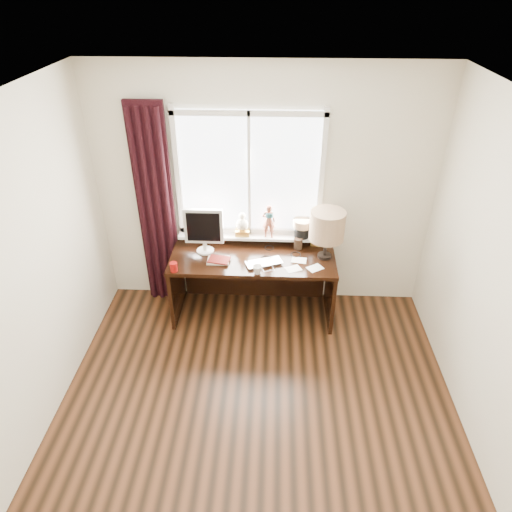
{
  "coord_description": "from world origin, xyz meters",
  "views": [
    {
      "loc": [
        0.11,
        -2.33,
        3.29
      ],
      "look_at": [
        -0.05,
        1.25,
        1.0
      ],
      "focal_mm": 32.0,
      "sensor_mm": 36.0,
      "label": 1
    }
  ],
  "objects_px": {
    "laptop": "(264,263)",
    "table_lamp": "(327,226)",
    "mug": "(257,269)",
    "monitor": "(204,228)",
    "red_cup": "(174,267)",
    "desk": "(253,271)"
  },
  "relations": [
    {
      "from": "desk",
      "to": "monitor",
      "type": "height_order",
      "value": "monitor"
    },
    {
      "from": "mug",
      "to": "monitor",
      "type": "relative_size",
      "value": 0.19
    },
    {
      "from": "red_cup",
      "to": "mug",
      "type": "bearing_deg",
      "value": 0.0
    },
    {
      "from": "laptop",
      "to": "desk",
      "type": "bearing_deg",
      "value": 97.17
    },
    {
      "from": "monitor",
      "to": "table_lamp",
      "type": "bearing_deg",
      "value": -2.58
    },
    {
      "from": "laptop",
      "to": "mug",
      "type": "xyz_separation_m",
      "value": [
        -0.06,
        -0.16,
        0.03
      ]
    },
    {
      "from": "laptop",
      "to": "monitor",
      "type": "relative_size",
      "value": 0.75
    },
    {
      "from": "laptop",
      "to": "table_lamp",
      "type": "height_order",
      "value": "table_lamp"
    },
    {
      "from": "desk",
      "to": "table_lamp",
      "type": "xyz_separation_m",
      "value": [
        0.74,
        -0.07,
        0.61
      ]
    },
    {
      "from": "mug",
      "to": "laptop",
      "type": "bearing_deg",
      "value": 69.23
    },
    {
      "from": "laptop",
      "to": "desk",
      "type": "distance_m",
      "value": 0.37
    },
    {
      "from": "red_cup",
      "to": "monitor",
      "type": "height_order",
      "value": "monitor"
    },
    {
      "from": "laptop",
      "to": "table_lamp",
      "type": "bearing_deg",
      "value": -5.54
    },
    {
      "from": "red_cup",
      "to": "desk",
      "type": "height_order",
      "value": "red_cup"
    },
    {
      "from": "laptop",
      "to": "mug",
      "type": "distance_m",
      "value": 0.18
    },
    {
      "from": "mug",
      "to": "monitor",
      "type": "distance_m",
      "value": 0.72
    },
    {
      "from": "red_cup",
      "to": "monitor",
      "type": "bearing_deg",
      "value": 56.14
    },
    {
      "from": "laptop",
      "to": "table_lamp",
      "type": "relative_size",
      "value": 0.71
    },
    {
      "from": "laptop",
      "to": "mug",
      "type": "bearing_deg",
      "value": -131.06
    },
    {
      "from": "mug",
      "to": "monitor",
      "type": "bearing_deg",
      "value": 146.04
    },
    {
      "from": "mug",
      "to": "desk",
      "type": "distance_m",
      "value": 0.49
    },
    {
      "from": "laptop",
      "to": "mug",
      "type": "relative_size",
      "value": 4.01
    }
  ]
}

